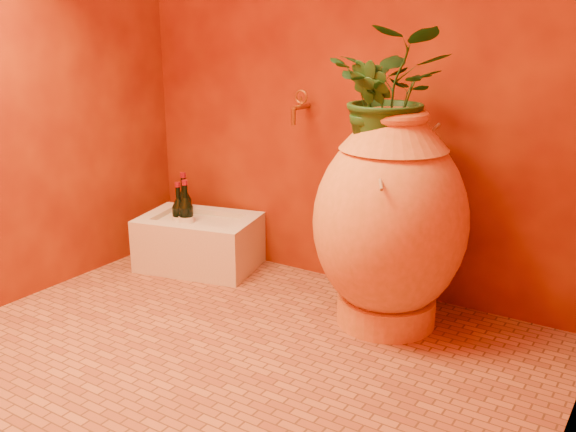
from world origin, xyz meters
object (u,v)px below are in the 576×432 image
Objects in this scene: wall_tap at (300,106)px; wine_bottle_c at (179,218)px; amphora at (390,221)px; wine_bottle_a at (185,211)px; wine_bottle_b at (186,219)px; stone_basin at (200,243)px.

wine_bottle_c is at bearing -160.80° from wall_tap.
amphora is 2.80× the size of wine_bottle_a.
wall_tap is at bearing 19.20° from wine_bottle_c.
wine_bottle_a is at bearing -169.64° from wall_tap.
wine_bottle_b is 1.07× the size of wine_bottle_c.
wine_bottle_c is (-0.11, -0.04, 0.14)m from stone_basin.
wine_bottle_a is (-1.33, 0.14, -0.20)m from amphora.
amphora reaches higher than wine_bottle_a.
amphora is at bearing -1.54° from wine_bottle_b.
wine_bottle_a reaches higher than wine_bottle_c.
wine_bottle_c is at bearing -161.74° from stone_basin.
wine_bottle_b is (0.10, -0.10, -0.00)m from wine_bottle_a.
amphora is 1.35m from wine_bottle_a.
wine_bottle_b reaches higher than wine_bottle_c.
stone_basin is (-1.17, 0.07, -0.35)m from amphora.
amphora is 1.24m from wine_bottle_b.
wine_bottle_c is (0.05, -0.10, -0.01)m from wine_bottle_a.
wine_bottle_c reaches higher than stone_basin.
wine_bottle_a is at bearing 134.88° from wine_bottle_b.
stone_basin is 0.16m from wine_bottle_b.
wall_tap is (0.65, 0.23, 0.65)m from wine_bottle_c.
stone_basin is at bearing 176.38° from amphora.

